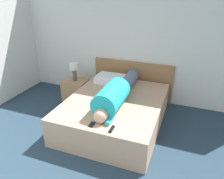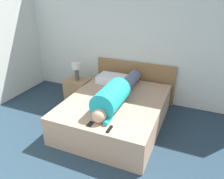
# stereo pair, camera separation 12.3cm
# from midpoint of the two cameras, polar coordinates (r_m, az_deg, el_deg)

# --- Properties ---
(wall_back) EXTENTS (5.71, 0.06, 2.60)m
(wall_back) POSITION_cam_midpoint_polar(r_m,az_deg,el_deg) (4.53, 4.91, 13.37)
(wall_back) COLOR silver
(wall_back) RESTS_ON ground_plane
(bed) EXTENTS (1.57, 1.95, 0.49)m
(bed) POSITION_cam_midpoint_polar(r_m,az_deg,el_deg) (3.84, 1.78, -5.84)
(bed) COLOR tan
(bed) RESTS_ON ground_plane
(headboard) EXTENTS (1.69, 0.04, 0.83)m
(headboard) POSITION_cam_midpoint_polar(r_m,az_deg,el_deg) (4.68, 6.64, 2.28)
(headboard) COLOR olive
(headboard) RESTS_ON ground_plane
(nightstand) EXTENTS (0.48, 0.41, 0.46)m
(nightstand) POSITION_cam_midpoint_polar(r_m,az_deg,el_deg) (4.71, -8.14, -0.10)
(nightstand) COLOR #A37A51
(nightstand) RESTS_ON ground_plane
(table_lamp) EXTENTS (0.19, 0.19, 0.38)m
(table_lamp) POSITION_cam_midpoint_polar(r_m,az_deg,el_deg) (4.52, -8.51, 5.55)
(table_lamp) COLOR #4C4C51
(table_lamp) RESTS_ON nightstand
(person_lying) EXTENTS (0.39, 1.75, 0.39)m
(person_lying) POSITION_cam_midpoint_polar(r_m,az_deg,el_deg) (3.54, 2.01, -1.12)
(person_lying) COLOR tan
(person_lying) RESTS_ON bed
(pillow_near_headboard) EXTENTS (0.61, 0.40, 0.14)m
(pillow_near_headboard) POSITION_cam_midpoint_polar(r_m,az_deg,el_deg) (4.35, 1.17, 2.72)
(pillow_near_headboard) COLOR white
(pillow_near_headboard) RESTS_ON bed
(tv_remote) EXTENTS (0.04, 0.15, 0.02)m
(tv_remote) POSITION_cam_midpoint_polar(r_m,az_deg,el_deg) (2.96, 0.57, -10.30)
(tv_remote) COLOR black
(tv_remote) RESTS_ON bed
(cell_phone) EXTENTS (0.06, 0.13, 0.01)m
(cell_phone) POSITION_cam_midpoint_polar(r_m,az_deg,el_deg) (3.08, -4.59, -8.98)
(cell_phone) COLOR black
(cell_phone) RESTS_ON bed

